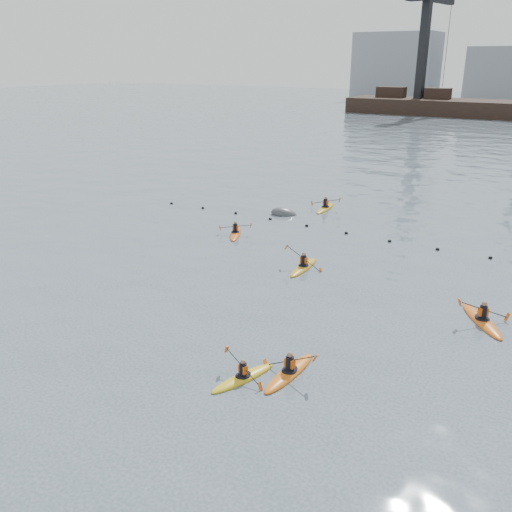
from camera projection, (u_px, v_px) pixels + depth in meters
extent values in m
plane|color=#3C4958|center=(130.00, 429.00, 16.96)|extent=(400.00, 400.00, 0.00)
sphere|color=black|center=(172.00, 204.00, 43.32)|extent=(0.24, 0.24, 0.24)
sphere|color=black|center=(203.00, 208.00, 41.98)|extent=(0.24, 0.24, 0.24)
sphere|color=black|center=(236.00, 213.00, 40.58)|extent=(0.24, 0.24, 0.24)
sphere|color=black|center=(270.00, 219.00, 39.09)|extent=(0.24, 0.24, 0.24)
sphere|color=black|center=(307.00, 226.00, 37.52)|extent=(0.24, 0.24, 0.24)
sphere|color=black|center=(346.00, 233.00, 35.91)|extent=(0.24, 0.24, 0.24)
sphere|color=black|center=(390.00, 241.00, 34.34)|extent=(0.24, 0.24, 0.24)
sphere|color=black|center=(438.00, 250.00, 32.85)|extent=(0.24, 0.24, 0.24)
sphere|color=black|center=(490.00, 258.00, 31.45)|extent=(0.24, 0.24, 0.24)
cube|color=black|center=(391.00, 92.00, 117.48)|extent=(6.00, 3.00, 2.20)
cube|color=black|center=(438.00, 94.00, 112.59)|extent=(5.00, 3.00, 2.20)
cube|color=black|center=(423.00, 48.00, 111.50)|extent=(1.85, 1.85, 20.00)
cube|color=gray|center=(396.00, 66.00, 153.80)|extent=(22.00, 14.00, 18.00)
ellipsoid|color=orange|center=(289.00, 373.00, 19.90)|extent=(0.82, 3.30, 0.33)
cylinder|color=black|center=(290.00, 370.00, 19.86)|extent=(0.64, 0.64, 0.06)
cylinder|color=black|center=(290.00, 363.00, 19.76)|extent=(0.31, 0.31, 0.53)
cube|color=#CE4C0B|center=(290.00, 363.00, 19.75)|extent=(0.38, 0.24, 0.35)
sphere|color=#8C6651|center=(290.00, 355.00, 19.64)|extent=(0.21, 0.21, 0.21)
cylinder|color=black|center=(290.00, 361.00, 19.72)|extent=(2.02, 0.14, 1.05)
cube|color=#D85914|center=(266.00, 364.00, 20.44)|extent=(0.21, 0.15, 0.33)
cube|color=#D85914|center=(315.00, 358.00, 19.01)|extent=(0.21, 0.15, 0.33)
ellipsoid|color=gold|center=(243.00, 378.00, 19.60)|extent=(1.40, 2.94, 0.29)
cylinder|color=black|center=(243.00, 375.00, 19.56)|extent=(0.68, 0.68, 0.05)
cylinder|color=black|center=(243.00, 369.00, 19.47)|extent=(0.27, 0.27, 0.47)
cube|color=#CE4C0B|center=(243.00, 369.00, 19.46)|extent=(0.37, 0.29, 0.31)
sphere|color=#8C6651|center=(243.00, 362.00, 19.36)|extent=(0.19, 0.19, 0.19)
cylinder|color=black|center=(243.00, 367.00, 19.44)|extent=(1.79, 0.58, 0.77)
cube|color=#D85914|center=(227.00, 349.00, 19.97)|extent=(0.19, 0.17, 0.30)
cube|color=#D85914|center=(260.00, 386.00, 18.91)|extent=(0.19, 0.17, 0.30)
ellipsoid|color=#D65514|center=(235.00, 234.00, 35.81)|extent=(2.03, 3.14, 0.32)
cylinder|color=black|center=(235.00, 232.00, 35.76)|extent=(0.81, 0.81, 0.06)
cylinder|color=black|center=(235.00, 228.00, 35.67)|extent=(0.30, 0.30, 0.52)
cube|color=#CE4C0B|center=(235.00, 228.00, 35.66)|extent=(0.42, 0.36, 0.34)
sphere|color=#8C6651|center=(235.00, 223.00, 35.55)|extent=(0.21, 0.21, 0.21)
cylinder|color=black|center=(235.00, 226.00, 35.63)|extent=(1.96, 1.03, 0.28)
cube|color=#D85914|center=(220.00, 228.00, 35.74)|extent=(0.14, 0.16, 0.34)
cube|color=#D85914|center=(251.00, 225.00, 35.52)|extent=(0.14, 0.16, 0.34)
ellipsoid|color=#C58E17|center=(303.00, 268.00, 29.99)|extent=(0.85, 3.34, 0.33)
cylinder|color=black|center=(304.00, 265.00, 29.95)|extent=(0.65, 0.65, 0.06)
cylinder|color=black|center=(304.00, 260.00, 29.85)|extent=(0.31, 0.31, 0.54)
cube|color=#CE4C0B|center=(304.00, 260.00, 29.84)|extent=(0.38, 0.25, 0.35)
sphere|color=#8C6651|center=(304.00, 254.00, 29.72)|extent=(0.22, 0.22, 0.22)
cylinder|color=black|center=(304.00, 259.00, 29.81)|extent=(1.99, 0.15, 1.16)
cube|color=#D85914|center=(287.00, 247.00, 30.10)|extent=(0.23, 0.16, 0.33)
cube|color=#D85914|center=(321.00, 271.00, 29.53)|extent=(0.23, 0.16, 0.33)
ellipsoid|color=#DD5E14|center=(482.00, 321.00, 23.84)|extent=(2.62, 3.30, 0.35)
cylinder|color=black|center=(482.00, 318.00, 23.79)|extent=(0.93, 0.93, 0.07)
cylinder|color=black|center=(483.00, 312.00, 23.69)|extent=(0.33, 0.33, 0.58)
cube|color=#CE4C0B|center=(483.00, 311.00, 23.68)|extent=(0.47, 0.43, 0.38)
sphere|color=#8C6651|center=(484.00, 304.00, 23.56)|extent=(0.23, 0.23, 0.23)
cylinder|color=black|center=(484.00, 310.00, 23.65)|extent=(1.90, 1.36, 0.89)
cube|color=#D85914|center=(507.00, 317.00, 23.86)|extent=(0.24, 0.23, 0.37)
cube|color=#D85914|center=(460.00, 302.00, 23.44)|extent=(0.24, 0.23, 0.37)
ellipsoid|color=gold|center=(325.00, 208.00, 41.87)|extent=(1.01, 3.56, 0.35)
cylinder|color=black|center=(325.00, 207.00, 41.82)|extent=(0.71, 0.71, 0.07)
cylinder|color=black|center=(326.00, 203.00, 41.71)|extent=(0.33, 0.33, 0.57)
cube|color=#CE4C0B|center=(326.00, 203.00, 41.70)|extent=(0.41, 0.28, 0.37)
sphere|color=#8C6651|center=(326.00, 198.00, 41.58)|extent=(0.23, 0.23, 0.23)
cylinder|color=black|center=(326.00, 201.00, 41.67)|extent=(2.34, 0.25, 0.63)
cube|color=#D85914|center=(312.00, 203.00, 42.23)|extent=(0.16, 0.17, 0.37)
cube|color=#D85914|center=(340.00, 200.00, 41.11)|extent=(0.16, 0.17, 0.37)
ellipsoid|color=#3F4144|center=(284.00, 215.00, 40.36)|extent=(2.47, 1.98, 1.40)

